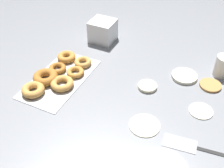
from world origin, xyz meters
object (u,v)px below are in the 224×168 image
Objects in this scene: pancake_0 at (145,125)px; pancake_4 at (210,85)px; pancake_3 at (201,111)px; paper_cup at (223,66)px; container_stack at (103,31)px; spatula at (188,145)px; donut_tray at (57,75)px; pancake_1 at (147,86)px; pancake_2 at (184,76)px.

pancake_4 is at bearing 152.35° from pancake_0.
paper_cup is (-0.27, 0.03, 0.04)m from pancake_3.
container_stack reaches higher than spatula.
container_stack is at bearing -93.08° from paper_cup.
pancake_0 is 0.46m from donut_tray.
pancake_1 reaches higher than spatula.
pancake_0 is at bearing 17.66° from pancake_1.
pancake_4 is (-0.13, 0.24, -0.00)m from pancake_1.
pancake_4 is 0.24× the size of donut_tray.
spatula is (0.49, 0.59, -0.05)m from container_stack.
pancake_1 is 0.87× the size of pancake_3.
container_stack is (-0.12, -0.48, 0.05)m from pancake_2.
pancake_3 is at bearing 32.28° from pancake_2.
pancake_4 reaches higher than pancake_0.
donut_tray reaches higher than pancake_1.
spatula is (0.02, 0.17, -0.00)m from pancake_0.
pancake_4 is 0.76× the size of container_stack.
pancake_1 is 0.83× the size of paper_cup.
pancake_3 is at bearing -6.25° from paper_cup.
donut_tray is (-0.09, -0.45, 0.01)m from pancake_0.
pancake_1 is 0.21× the size of donut_tray.
pancake_3 is 0.67m from container_stack.
pancake_3 is at bearing 79.93° from pancake_1.
paper_cup is (-0.23, 0.27, 0.04)m from pancake_1.
donut_tray is at bearing -16.75° from spatula.
paper_cup is (-0.09, 0.14, 0.04)m from pancake_2.
donut_tray reaches higher than pancake_3.
pancake_0 is 0.63m from container_stack.
donut_tray is at bearing -83.31° from pancake_3.
pancake_1 is at bearing -62.28° from pancake_4.
donut_tray is (0.07, -0.63, 0.01)m from pancake_3.
pancake_0 is 1.24× the size of pancake_3.
pancake_2 is at bearing -57.90° from paper_cup.
pancake_2 reaches higher than spatula.
paper_cup is 0.46m from spatula.
pancake_4 reaches higher than pancake_3.
container_stack is at bearing -104.55° from pancake_2.
pancake_0 is 0.49m from paper_cup.
pancake_2 is 0.21m from pancake_3.
pancake_2 is 0.18m from paper_cup.
pancake_2 is at bearing 170.38° from pancake_0.
pancake_1 is 0.19m from pancake_2.
pancake_0 is at bearing 41.55° from container_stack.
pancake_0 is 1.42× the size of pancake_1.
donut_tray is 3.17× the size of container_stack.
pancake_3 is 0.63m from donut_tray.
donut_tray is at bearing -62.25° from paper_cup.
pancake_2 is 0.38m from spatula.
paper_cup is (0.03, 0.62, -0.01)m from container_stack.
paper_cup reaches higher than pancake_2.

